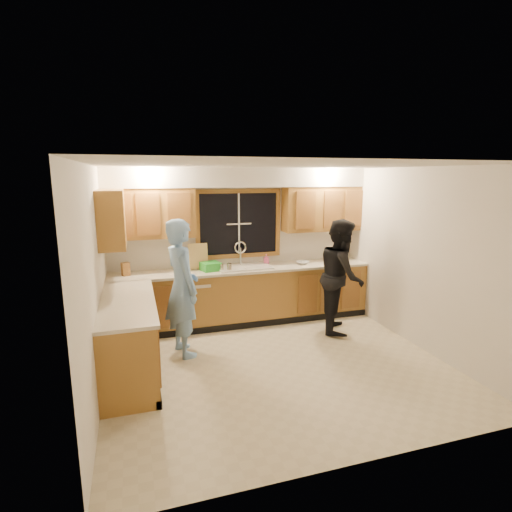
{
  "coord_description": "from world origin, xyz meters",
  "views": [
    {
      "loc": [
        -1.67,
        -4.46,
        2.38
      ],
      "look_at": [
        -0.09,
        0.65,
        1.3
      ],
      "focal_mm": 28.0,
      "sensor_mm": 36.0,
      "label": 1
    }
  ],
  "objects_px": {
    "man": "(182,288)",
    "bowl": "(302,263)",
    "sink": "(244,271)",
    "knife_block": "(126,269)",
    "dishwasher": "(192,303)",
    "dish_crate": "(210,266)",
    "soap_bottle": "(266,259)",
    "stove": "(129,358)",
    "woman": "(341,276)"
  },
  "relations": [
    {
      "from": "man",
      "to": "bowl",
      "type": "distance_m",
      "value": 2.29
    },
    {
      "from": "bowl",
      "to": "sink",
      "type": "bearing_deg",
      "value": 178.16
    },
    {
      "from": "knife_block",
      "to": "man",
      "type": "bearing_deg",
      "value": -74.02
    },
    {
      "from": "dishwasher",
      "to": "man",
      "type": "bearing_deg",
      "value": -105.51
    },
    {
      "from": "dish_crate",
      "to": "soap_bottle",
      "type": "distance_m",
      "value": 0.99
    },
    {
      "from": "stove",
      "to": "bowl",
      "type": "height_order",
      "value": "bowl"
    },
    {
      "from": "man",
      "to": "knife_block",
      "type": "bearing_deg",
      "value": 24.48
    },
    {
      "from": "stove",
      "to": "bowl",
      "type": "bearing_deg",
      "value": 32.45
    },
    {
      "from": "sink",
      "to": "bowl",
      "type": "distance_m",
      "value": 1.02
    },
    {
      "from": "sink",
      "to": "woman",
      "type": "height_order",
      "value": "woman"
    },
    {
      "from": "knife_block",
      "to": "dish_crate",
      "type": "xyz_separation_m",
      "value": [
        1.27,
        -0.05,
        -0.03
      ]
    },
    {
      "from": "man",
      "to": "bowl",
      "type": "height_order",
      "value": "man"
    },
    {
      "from": "sink",
      "to": "man",
      "type": "height_order",
      "value": "man"
    },
    {
      "from": "dish_crate",
      "to": "dishwasher",
      "type": "bearing_deg",
      "value": 177.07
    },
    {
      "from": "man",
      "to": "sink",
      "type": "bearing_deg",
      "value": -63.99
    },
    {
      "from": "sink",
      "to": "dishwasher",
      "type": "height_order",
      "value": "sink"
    },
    {
      "from": "stove",
      "to": "woman",
      "type": "height_order",
      "value": "woman"
    },
    {
      "from": "woman",
      "to": "knife_block",
      "type": "bearing_deg",
      "value": 101.73
    },
    {
      "from": "man",
      "to": "bowl",
      "type": "bearing_deg",
      "value": -81.1
    },
    {
      "from": "sink",
      "to": "knife_block",
      "type": "relative_size",
      "value": 4.35
    },
    {
      "from": "dish_crate",
      "to": "sink",
      "type": "bearing_deg",
      "value": 3.14
    },
    {
      "from": "man",
      "to": "knife_block",
      "type": "distance_m",
      "value": 1.17
    },
    {
      "from": "knife_block",
      "to": "dishwasher",
      "type": "bearing_deg",
      "value": -23.8
    },
    {
      "from": "dishwasher",
      "to": "knife_block",
      "type": "xyz_separation_m",
      "value": [
        -0.97,
        0.03,
        0.61
      ]
    },
    {
      "from": "sink",
      "to": "bowl",
      "type": "xyz_separation_m",
      "value": [
        1.02,
        -0.03,
        0.08
      ]
    },
    {
      "from": "woman",
      "to": "bowl",
      "type": "relative_size",
      "value": 8.84
    },
    {
      "from": "dishwasher",
      "to": "bowl",
      "type": "height_order",
      "value": "bowl"
    },
    {
      "from": "stove",
      "to": "soap_bottle",
      "type": "bearing_deg",
      "value": 41.24
    },
    {
      "from": "sink",
      "to": "soap_bottle",
      "type": "height_order",
      "value": "sink"
    },
    {
      "from": "knife_block",
      "to": "bowl",
      "type": "xyz_separation_m",
      "value": [
        2.83,
        -0.05,
        -0.07
      ]
    },
    {
      "from": "sink",
      "to": "dish_crate",
      "type": "height_order",
      "value": "sink"
    },
    {
      "from": "sink",
      "to": "bowl",
      "type": "bearing_deg",
      "value": -1.84
    },
    {
      "from": "stove",
      "to": "knife_block",
      "type": "relative_size",
      "value": 4.55
    },
    {
      "from": "dish_crate",
      "to": "bowl",
      "type": "height_order",
      "value": "dish_crate"
    },
    {
      "from": "soap_bottle",
      "to": "bowl",
      "type": "relative_size",
      "value": 0.88
    },
    {
      "from": "dishwasher",
      "to": "soap_bottle",
      "type": "height_order",
      "value": "soap_bottle"
    },
    {
      "from": "man",
      "to": "soap_bottle",
      "type": "relative_size",
      "value": 10.62
    },
    {
      "from": "dish_crate",
      "to": "woman",
      "type": "bearing_deg",
      "value": -21.64
    },
    {
      "from": "man",
      "to": "knife_block",
      "type": "xyz_separation_m",
      "value": [
        -0.72,
        0.92,
        0.1
      ]
    },
    {
      "from": "sink",
      "to": "woman",
      "type": "xyz_separation_m",
      "value": [
        1.34,
        -0.78,
        0.01
      ]
    },
    {
      "from": "bowl",
      "to": "soap_bottle",
      "type": "bearing_deg",
      "value": 164.63
    },
    {
      "from": "bowl",
      "to": "knife_block",
      "type": "bearing_deg",
      "value": 179.02
    },
    {
      "from": "knife_block",
      "to": "bowl",
      "type": "bearing_deg",
      "value": -22.98
    },
    {
      "from": "sink",
      "to": "soap_bottle",
      "type": "xyz_separation_m",
      "value": [
        0.43,
        0.13,
        0.14
      ]
    },
    {
      "from": "dishwasher",
      "to": "bowl",
      "type": "relative_size",
      "value": 4.15
    },
    {
      "from": "dishwasher",
      "to": "woman",
      "type": "distance_m",
      "value": 2.37
    },
    {
      "from": "dishwasher",
      "to": "dish_crate",
      "type": "relative_size",
      "value": 2.96
    },
    {
      "from": "stove",
      "to": "man",
      "type": "bearing_deg",
      "value": 52.62
    },
    {
      "from": "woman",
      "to": "bowl",
      "type": "height_order",
      "value": "woman"
    },
    {
      "from": "woman",
      "to": "soap_bottle",
      "type": "relative_size",
      "value": 10.07
    }
  ]
}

